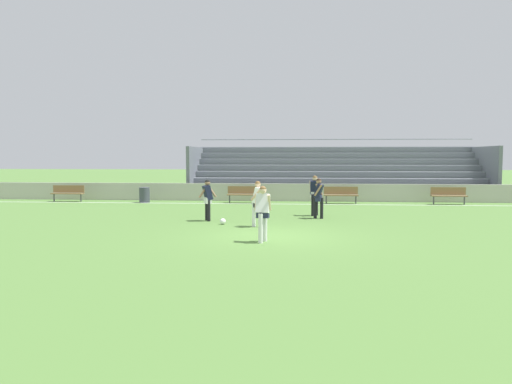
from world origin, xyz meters
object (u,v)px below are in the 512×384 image
object	(u,v)px
bench_near_bin	(449,194)
player_dark_overlapping	(319,195)
bleacher_stand	(336,171)
bench_far_right	(68,192)
soccer_ball	(223,221)
player_white_trailing_run	(263,209)
player_dark_wide_left	(208,197)
player_dark_pressing_high	(315,192)
bench_centre_sideline	(341,193)
trash_bin	(145,195)
bench_far_left	(244,193)
player_white_challenging	(258,200)

from	to	relation	value
bench_near_bin	player_dark_overlapping	bearing A→B (deg)	-138.32
bleacher_stand	bench_near_bin	xyz separation A→B (m)	(5.45, -4.40, -1.09)
bleacher_stand	bench_far_right	bearing A→B (deg)	-163.88
player_dark_overlapping	soccer_ball	xyz separation A→B (m)	(-3.60, -1.98, -0.85)
player_white_trailing_run	player_dark_wide_left	bearing A→B (deg)	118.72
player_dark_wide_left	bleacher_stand	bearing A→B (deg)	63.14
bench_far_right	player_dark_pressing_high	size ratio (longest dim) A/B	1.06
player_dark_wide_left	player_white_trailing_run	distance (m)	5.09
bench_near_bin	player_dark_pressing_high	bearing A→B (deg)	-143.13
bench_centre_sideline	bench_near_bin	distance (m)	5.58
player_dark_wide_left	player_white_trailing_run	xyz separation A→B (m)	(2.44, -4.46, 0.02)
trash_bin	player_dark_overlapping	distance (m)	11.02
bleacher_stand	player_dark_pressing_high	distance (m)	9.98
bench_near_bin	soccer_ball	xyz separation A→B (m)	(-10.69, -8.29, -0.44)
bleacher_stand	player_dark_pressing_high	bearing A→B (deg)	-100.12
bench_far_right	player_dark_pressing_high	world-z (taller)	player_dark_pressing_high
bench_far_right	trash_bin	xyz separation A→B (m)	(4.45, -0.21, -0.13)
bench_far_right	soccer_ball	world-z (taller)	bench_far_right
bench_centre_sideline	bench_far_left	bearing A→B (deg)	180.00
bench_centre_sideline	player_white_challenging	bearing A→B (deg)	-113.26
bleacher_stand	soccer_ball	world-z (taller)	bleacher_stand
bench_centre_sideline	player_dark_overlapping	bearing A→B (deg)	-103.43
bench_far_left	trash_bin	world-z (taller)	bench_far_left
bench_centre_sideline	bench_near_bin	world-z (taller)	same
soccer_ball	trash_bin	bearing A→B (deg)	124.51
bench_centre_sideline	player_white_trailing_run	xyz separation A→B (m)	(-3.39, -11.84, 0.43)
bench_near_bin	player_dark_wide_left	world-z (taller)	player_dark_wide_left
player_dark_wide_left	player_white_trailing_run	size ratio (longest dim) A/B	0.98
bench_far_left	player_dark_wide_left	xyz separation A→B (m)	(-0.63, -7.38, 0.40)
bench_far_left	soccer_ball	size ratio (longest dim) A/B	8.18
player_dark_overlapping	soccer_ball	world-z (taller)	player_dark_overlapping
bench_near_bin	player_dark_overlapping	size ratio (longest dim) A/B	1.11
player_dark_overlapping	player_dark_pressing_high	size ratio (longest dim) A/B	0.96
player_dark_wide_left	player_white_challenging	bearing A→B (deg)	-34.30
player_dark_overlapping	player_white_trailing_run	xyz separation A→B (m)	(-1.89, -5.53, 0.01)
player_white_challenging	player_dark_wide_left	size ratio (longest dim) A/B	1.02
player_white_challenging	player_white_trailing_run	size ratio (longest dim) A/B	0.99
bench_far_right	bench_far_left	size ratio (longest dim) A/B	1.00
bench_far_right	player_dark_overlapping	size ratio (longest dim) A/B	1.11
trash_bin	player_white_challenging	world-z (taller)	player_white_challenging
bleacher_stand	player_white_challenging	xyz separation A→B (m)	(-3.91, -13.19, -0.67)
bench_near_bin	player_white_challenging	distance (m)	12.84
bench_near_bin	bleacher_stand	bearing A→B (deg)	141.07
bench_far_right	bench_far_left	bearing A→B (deg)	0.00
bench_far_right	player_white_challenging	world-z (taller)	player_white_challenging
bleacher_stand	player_dark_wide_left	xyz separation A→B (m)	(-5.97, -11.78, -0.69)
bench_near_bin	player_white_challenging	bearing A→B (deg)	-136.81
bench_near_bin	player_dark_overlapping	world-z (taller)	player_dark_overlapping
trash_bin	player_dark_wide_left	distance (m)	8.66
player_white_trailing_run	soccer_ball	xyz separation A→B (m)	(-1.71, 3.55, -0.86)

